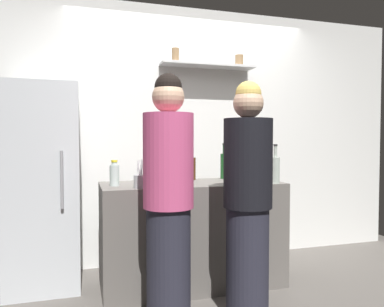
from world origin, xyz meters
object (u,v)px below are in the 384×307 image
at_px(utensil_holder, 140,181).
at_px(wine_bottle_pale_glass, 275,169).
at_px(baking_pan, 160,181).
at_px(wine_bottle_dark_glass, 239,168).
at_px(person_pink_top, 168,201).
at_px(wine_bottle_green_glass, 224,165).
at_px(person_blonde, 247,202).
at_px(refrigerator, 43,187).
at_px(water_bottle_plastic, 114,174).
at_px(wine_bottle_amber_glass, 192,167).

distance_m(utensil_holder, wine_bottle_pale_glass, 1.14).
xyz_separation_m(baking_pan, wine_bottle_dark_glass, (0.74, 0.06, 0.08)).
bearing_deg(person_pink_top, wine_bottle_green_glass, -114.14).
xyz_separation_m(wine_bottle_dark_glass, person_blonde, (-0.27, -0.75, -0.17)).
xyz_separation_m(refrigerator, baking_pan, (0.94, -0.30, 0.05)).
bearing_deg(water_bottle_plastic, refrigerator, 148.74).
bearing_deg(wine_bottle_dark_glass, utensil_holder, -162.67).
bearing_deg(person_pink_top, refrigerator, -29.83).
distance_m(baking_pan, person_pink_top, 0.63).
relative_size(refrigerator, wine_bottle_green_glass, 5.13).
height_order(utensil_holder, wine_bottle_amber_glass, wine_bottle_amber_glass).
bearing_deg(wine_bottle_green_glass, person_pink_top, -131.14).
height_order(utensil_holder, wine_bottle_dark_glass, wine_bottle_dark_glass).
distance_m(utensil_holder, water_bottle_plastic, 0.26).
bearing_deg(person_pink_top, person_blonde, -169.64).
distance_m(utensil_holder, wine_bottle_amber_glass, 0.70).
distance_m(wine_bottle_amber_glass, water_bottle_plastic, 0.76).
height_order(refrigerator, person_blonde, refrigerator).
bearing_deg(wine_bottle_amber_glass, wine_bottle_green_glass, 1.87).
height_order(refrigerator, wine_bottle_pale_glass, refrigerator).
xyz_separation_m(wine_bottle_amber_glass, wine_bottle_green_glass, (0.32, 0.01, 0.02)).
distance_m(refrigerator, person_pink_top, 1.26).
bearing_deg(wine_bottle_pale_glass, refrigerator, 163.33).
distance_m(utensil_holder, person_pink_top, 0.42).
bearing_deg(utensil_holder, wine_bottle_pale_glass, -1.26).
height_order(baking_pan, wine_bottle_green_glass, wine_bottle_green_glass).
bearing_deg(water_bottle_plastic, utensil_holder, -48.39).
relative_size(wine_bottle_green_glass, water_bottle_plastic, 1.62).
bearing_deg(utensil_holder, baking_pan, 48.79).
xyz_separation_m(utensil_holder, water_bottle_plastic, (-0.17, 0.20, 0.04)).
height_order(wine_bottle_amber_glass, wine_bottle_green_glass, wine_bottle_green_glass).
bearing_deg(wine_bottle_green_glass, baking_pan, -161.61).
bearing_deg(refrigerator, wine_bottle_green_glass, -2.85).
distance_m(baking_pan, wine_bottle_green_glass, 0.70).
bearing_deg(baking_pan, person_blonde, -55.33).
distance_m(wine_bottle_pale_glass, person_pink_top, 1.08).
bearing_deg(person_blonde, refrigerator, -164.33).
height_order(refrigerator, utensil_holder, refrigerator).
relative_size(utensil_holder, water_bottle_plastic, 1.06).
xyz_separation_m(wine_bottle_pale_glass, person_blonde, (-0.46, -0.43, -0.19)).
relative_size(refrigerator, wine_bottle_amber_glass, 5.74).
bearing_deg(person_pink_top, wine_bottle_amber_glass, -99.33).
bearing_deg(person_blonde, wine_bottle_dark_glass, 120.97).
relative_size(refrigerator, person_pink_top, 1.01).
bearing_deg(utensil_holder, person_pink_top, -71.18).
relative_size(baking_pan, person_blonde, 0.20).
bearing_deg(wine_bottle_amber_glass, water_bottle_plastic, -160.81).
xyz_separation_m(wine_bottle_dark_glass, water_bottle_plastic, (-1.12, -0.10, -0.02)).
relative_size(wine_bottle_amber_glass, water_bottle_plastic, 1.45).
height_order(wine_bottle_amber_glass, person_blonde, person_blonde).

